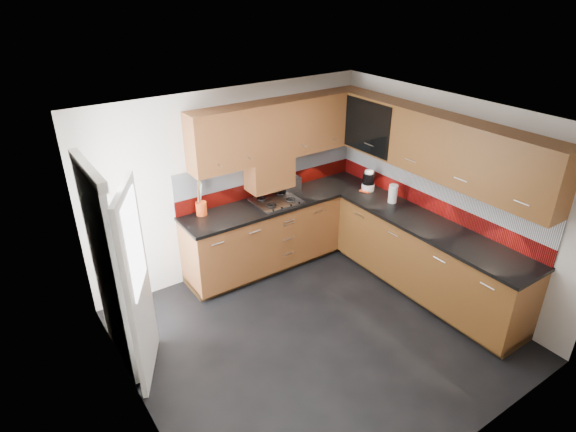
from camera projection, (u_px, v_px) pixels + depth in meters
room at (320, 214)px, 4.65m from camera, size 4.00×3.80×2.64m
base_cabinets at (349, 246)px, 6.19m from camera, size 2.70×3.20×0.95m
countertop at (351, 213)px, 5.96m from camera, size 2.72×3.22×0.04m
backsplash at (354, 182)px, 6.10m from camera, size 2.70×3.20×0.54m
upper_cabinets at (363, 138)px, 5.68m from camera, size 2.50×3.20×0.72m
extractor_hood at (269, 173)px, 6.17m from camera, size 0.60×0.33×0.40m
glass_cabinet at (376, 123)px, 6.13m from camera, size 0.32×0.80×0.66m
back_door at (120, 277)px, 4.51m from camera, size 0.42×1.19×2.04m
gas_hob at (277, 201)px, 6.20m from camera, size 0.57×0.50×0.04m
utensil_pot at (201, 207)px, 5.83m from camera, size 0.13×0.13×0.48m
toaster at (290, 185)px, 6.47m from camera, size 0.29×0.19×0.20m
food_processor at (368, 181)px, 6.48m from camera, size 0.17×0.17×0.29m
paper_towel at (393, 194)px, 6.14m from camera, size 0.14×0.14×0.24m
orange_cloth at (366, 190)px, 6.52m from camera, size 0.20×0.18×0.02m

